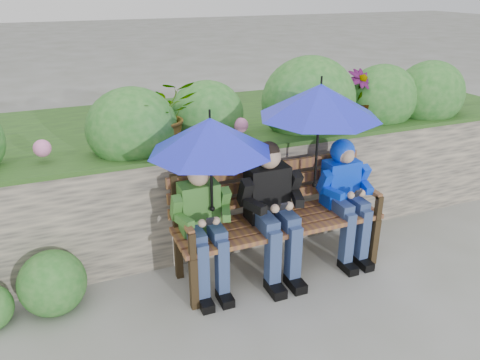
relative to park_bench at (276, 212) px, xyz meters
name	(u,v)px	position (x,y,z in m)	size (l,w,h in m)	color
ground	(244,289)	(-0.38, -0.23, -0.54)	(60.00, 60.00, 0.00)	slate
garden_backdrop	(183,160)	(-0.43, 1.39, 0.06)	(8.00, 2.86, 1.76)	#504D47
park_bench	(276,212)	(0.00, 0.00, 0.00)	(1.80, 0.53, 0.95)	black
boy_left	(203,221)	(-0.68, -0.08, 0.09)	(0.47, 0.54, 1.10)	#28671C
boy_middle	(272,205)	(-0.08, -0.09, 0.12)	(0.53, 0.61, 1.18)	black
boy_right	(345,189)	(0.65, -0.07, 0.13)	(0.46, 0.56, 1.11)	#141CCD
umbrella_left	(210,136)	(-0.61, -0.10, 0.79)	(0.95, 0.95, 0.81)	#1D26D3
umbrella_right	(320,101)	(0.35, -0.04, 0.95)	(1.01, 1.01, 0.95)	#1D26D3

